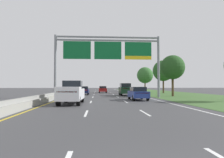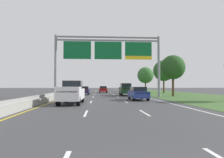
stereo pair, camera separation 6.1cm
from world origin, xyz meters
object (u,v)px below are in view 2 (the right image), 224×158
object	(u,v)px
pickup_truck_white	(72,92)
car_blue_right_lane_sedan	(138,93)
car_red_centre_lane_sedan	(103,89)
roadside_tree_distant	(145,75)
car_navy_left_lane_sedan	(84,90)
roadside_tree_far	(164,71)
overhead_sign_gantry	(108,53)
car_darkgreen_right_lane_suv	(125,89)
roadside_tree_mid	(173,67)

from	to	relation	value
pickup_truck_white	car_blue_right_lane_sedan	xyz separation A→B (m)	(7.25, 4.60, -0.26)
car_red_centre_lane_sedan	roadside_tree_distant	distance (m)	17.37
car_red_centre_lane_sedan	roadside_tree_distant	world-z (taller)	roadside_tree_distant
car_navy_left_lane_sedan	roadside_tree_far	xyz separation A→B (m)	(17.45, 6.73, 4.25)
overhead_sign_gantry	car_blue_right_lane_sedan	xyz separation A→B (m)	(3.35, -4.88, -5.49)
overhead_sign_gantry	car_darkgreen_right_lane_suv	bearing A→B (deg)	63.50
pickup_truck_white	roadside_tree_far	world-z (taller)	roadside_tree_far
pickup_truck_white	car_navy_left_lane_sedan	bearing A→B (deg)	1.45
car_red_centre_lane_sedan	roadside_tree_distant	size ratio (longest dim) A/B	0.62
roadside_tree_mid	roadside_tree_far	bearing A→B (deg)	78.13
car_darkgreen_right_lane_suv	roadside_tree_distant	distance (m)	26.04
car_red_centre_lane_sedan	roadside_tree_mid	distance (m)	20.08
pickup_truck_white	roadside_tree_far	bearing A→B (deg)	-32.27
roadside_tree_mid	car_darkgreen_right_lane_suv	bearing A→B (deg)	153.86
car_red_centre_lane_sedan	roadside_tree_distant	bearing A→B (deg)	-49.29
car_navy_left_lane_sedan	roadside_tree_distant	world-z (taller)	roadside_tree_distant
pickup_truck_white	roadside_tree_mid	distance (m)	19.54
car_blue_right_lane_sedan	roadside_tree_mid	size ratio (longest dim) A/B	0.67
roadside_tree_far	pickup_truck_white	bearing A→B (deg)	-123.36
roadside_tree_far	overhead_sign_gantry	bearing A→B (deg)	-128.58
car_red_centre_lane_sedan	car_navy_left_lane_sedan	world-z (taller)	same
car_navy_left_lane_sedan	car_blue_right_lane_sedan	size ratio (longest dim) A/B	1.00
car_navy_left_lane_sedan	roadside_tree_far	world-z (taller)	roadside_tree_far
pickup_truck_white	car_navy_left_lane_sedan	size ratio (longest dim) A/B	1.23
roadside_tree_distant	pickup_truck_white	bearing A→B (deg)	-112.07
car_darkgreen_right_lane_suv	car_navy_left_lane_sedan	xyz separation A→B (m)	(-7.37, 3.39, -0.28)
pickup_truck_white	car_red_centre_lane_sedan	bearing A→B (deg)	-6.04
car_darkgreen_right_lane_suv	car_navy_left_lane_sedan	world-z (taller)	car_darkgreen_right_lane_suv
roadside_tree_far	car_darkgreen_right_lane_suv	bearing A→B (deg)	-134.90
car_navy_left_lane_sedan	roadside_tree_mid	size ratio (longest dim) A/B	0.67
car_red_centre_lane_sedan	roadside_tree_mid	size ratio (longest dim) A/B	0.67
car_red_centre_lane_sedan	roadside_tree_distant	xyz separation A→B (m)	(12.71, 11.18, 3.92)
roadside_tree_far	roadside_tree_distant	size ratio (longest dim) A/B	1.05
car_darkgreen_right_lane_suv	overhead_sign_gantry	bearing A→B (deg)	154.33
car_navy_left_lane_sedan	car_darkgreen_right_lane_suv	bearing A→B (deg)	-114.58
car_blue_right_lane_sedan	roadside_tree_far	distance (m)	24.31
car_navy_left_lane_sedan	roadside_tree_distant	size ratio (longest dim) A/B	0.62
car_red_centre_lane_sedan	roadside_tree_mid	bearing A→B (deg)	-147.36
overhead_sign_gantry	pickup_truck_white	distance (m)	11.51
car_navy_left_lane_sedan	roadside_tree_distant	distance (m)	26.77
car_red_centre_lane_sedan	car_navy_left_lane_sedan	bearing A→B (deg)	157.86
overhead_sign_gantry	roadside_tree_mid	world-z (taller)	overhead_sign_gantry
car_blue_right_lane_sedan	car_navy_left_lane_sedan	bearing A→B (deg)	25.39
car_darkgreen_right_lane_suv	car_blue_right_lane_sedan	bearing A→B (deg)	-179.17
pickup_truck_white	roadside_tree_mid	bearing A→B (deg)	-47.71
car_darkgreen_right_lane_suv	car_blue_right_lane_sedan	world-z (taller)	car_darkgreen_right_lane_suv
roadside_tree_mid	pickup_truck_white	bearing A→B (deg)	-138.80
pickup_truck_white	roadside_tree_distant	size ratio (longest dim) A/B	0.76
car_red_centre_lane_sedan	roadside_tree_far	size ratio (longest dim) A/B	0.59
pickup_truck_white	car_red_centre_lane_sedan	distance (m)	29.37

